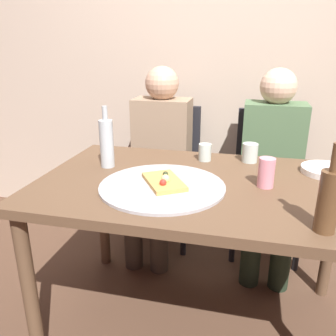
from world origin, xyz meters
name	(u,v)px	position (x,y,z in m)	size (l,w,h in m)	color
ground_plane	(196,321)	(0.00, 0.00, 0.00)	(8.00, 8.00, 0.00)	#513828
back_wall	(229,43)	(0.00, 1.11, 1.30)	(6.00, 0.10, 2.60)	#BCA893
dining_table	(200,200)	(0.00, 0.00, 0.66)	(1.39, 0.85, 0.74)	brown
pizza_tray	(162,186)	(-0.14, -0.10, 0.75)	(0.51, 0.51, 0.01)	#ADADB2
pizza_slice_last	(164,181)	(-0.14, -0.09, 0.77)	(0.23, 0.26, 0.05)	tan
wine_bottle	(107,143)	(-0.46, 0.09, 0.86)	(0.06, 0.06, 0.29)	#B2BCC1
beer_bottle	(329,200)	(0.43, -0.32, 0.85)	(0.07, 0.07, 0.28)	brown
tumbler_far	(250,153)	(0.19, 0.32, 0.79)	(0.08, 0.08, 0.09)	#B7C6BC
wine_glass	(205,152)	(-0.03, 0.29, 0.79)	(0.06, 0.06, 0.08)	#B7C6BC
soda_can	(266,173)	(0.26, 0.01, 0.80)	(0.07, 0.07, 0.12)	pink
plate_stack	(327,170)	(0.54, 0.24, 0.76)	(0.22, 0.22, 0.03)	white
chair_left	(165,164)	(-0.37, 0.83, 0.51)	(0.44, 0.44, 0.90)	black
chair_right	(269,173)	(0.32, 0.83, 0.51)	(0.44, 0.44, 0.90)	black
guest_in_sweater	(159,153)	(-0.37, 0.67, 0.64)	(0.36, 0.56, 1.17)	#937A60
guest_in_beanie	(272,161)	(0.32, 0.67, 0.64)	(0.36, 0.56, 1.17)	#4C6B47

